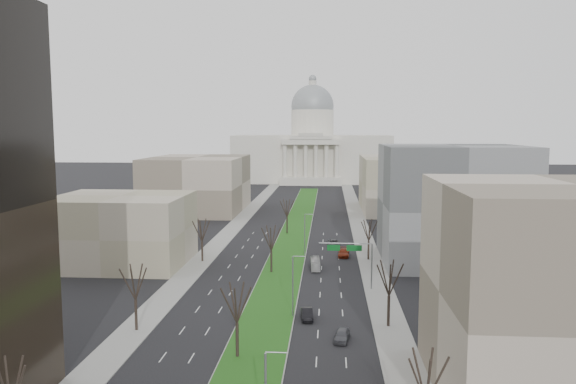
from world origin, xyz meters
The scene contains 27 objects.
ground centered at (0.00, 120.00, 0.00)m, with size 600.00×600.00×0.00m, color black.
median centered at (0.00, 118.99, 0.10)m, with size 8.00×222.03×0.20m.
sidewalk_left centered at (-17.50, 95.00, 0.07)m, with size 5.00×330.00×0.15m, color gray.
sidewalk_right centered at (17.50, 95.00, 0.07)m, with size 5.00×330.00×0.15m, color gray.
capitol centered at (0.00, 269.59, 16.31)m, with size 80.00×46.00×55.00m.
building_beige_left centered at (-33.00, 85.00, 7.00)m, with size 26.00×22.00×14.00m, color tan.
building_tan_right centered at (33.00, 32.00, 11.00)m, with size 26.00×24.00×22.00m, color gray.
building_grey_right centered at (34.00, 92.00, 12.00)m, with size 28.00×26.00×24.00m, color #585A5C.
building_far_left centered at (-35.00, 160.00, 9.00)m, with size 30.00×40.00×18.00m, color gray.
building_far_right centered at (35.00, 165.00, 9.00)m, with size 30.00×40.00×18.00m, color tan.
tree_left_near centered at (-17.20, 18.00, 6.61)m, with size 5.10×5.10×9.18m.
tree_left_mid centered at (-17.20, 48.00, 7.00)m, with size 5.40×5.40×9.72m.
tree_left_far centered at (-17.20, 88.00, 6.84)m, with size 5.28×5.28×9.50m.
tree_right_near centered at (17.20, 22.00, 6.69)m, with size 5.16×5.16×9.29m.
tree_right_mid centered at (17.20, 52.00, 7.16)m, with size 5.52×5.52×9.94m.
tree_right_far centered at (17.20, 92.00, 6.53)m, with size 5.04×5.04×9.07m.
tree_median_a centered at (-2.00, 40.00, 7.00)m, with size 5.40×5.40×9.72m.
tree_median_b centered at (-2.00, 80.00, 7.00)m, with size 5.40×5.40×9.72m.
tree_median_c centered at (-2.00, 120.00, 7.00)m, with size 5.40×5.40×9.72m.
streetlamp_median_b centered at (3.76, 55.00, 4.81)m, with size 1.90×0.20×9.16m.
streetlamp_median_c centered at (3.76, 95.00, 4.81)m, with size 1.90×0.20×9.16m.
mast_arm_signs centered at (13.49, 70.03, 6.11)m, with size 9.12×0.24×8.09m.
car_grey_near centered at (10.69, 46.40, 0.75)m, with size 1.77×4.39×1.50m, color #47474E.
car_black centered at (5.79, 54.39, 0.77)m, with size 1.62×4.65×1.53m, color black.
car_red centered at (12.11, 94.89, 0.82)m, with size 2.28×5.62×1.63m, color maroon.
car_grey_far centered at (9.98, 105.66, 0.73)m, with size 2.42×5.25×1.46m, color #43454A.
box_van centered at (6.29, 83.81, 1.02)m, with size 1.71×7.30×2.03m, color silver.
Camera 1 is at (8.79, -24.09, 27.40)m, focal length 35.00 mm.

